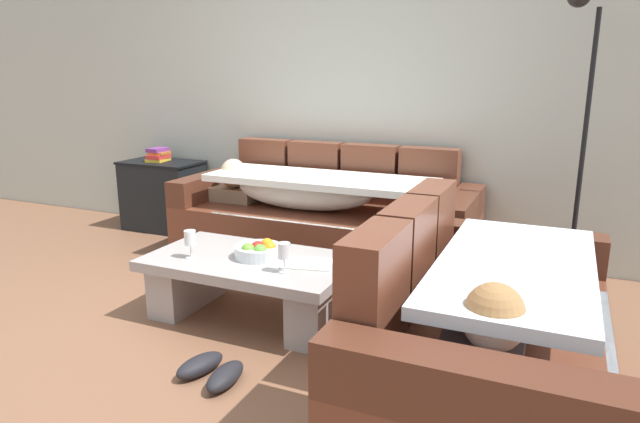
# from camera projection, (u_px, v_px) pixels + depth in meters

# --- Properties ---
(ground_plane) EXTENTS (14.00, 14.00, 0.00)m
(ground_plane) POSITION_uv_depth(u_px,v_px,m) (166.00, 343.00, 3.02)
(ground_plane) COLOR brown
(back_wall) EXTENTS (9.00, 0.10, 2.70)m
(back_wall) POSITION_uv_depth(u_px,v_px,m) (324.00, 83.00, 4.60)
(back_wall) COLOR #B7C1B7
(back_wall) RESTS_ON ground_plane
(couch_along_wall) EXTENTS (2.26, 0.92, 0.88)m
(couch_along_wall) POSITION_uv_depth(u_px,v_px,m) (321.00, 219.00, 4.30)
(couch_along_wall) COLOR brown
(couch_along_wall) RESTS_ON ground_plane
(couch_near_window) EXTENTS (0.92, 1.71, 0.88)m
(couch_near_window) POSITION_uv_depth(u_px,v_px,m) (486.00, 337.00, 2.37)
(couch_near_window) COLOR brown
(couch_near_window) RESTS_ON ground_plane
(coffee_table) EXTENTS (1.20, 0.68, 0.38)m
(coffee_table) POSITION_uv_depth(u_px,v_px,m) (251.00, 280.00, 3.28)
(coffee_table) COLOR #A09B9A
(coffee_table) RESTS_ON ground_plane
(fruit_bowl) EXTENTS (0.28, 0.28, 0.10)m
(fruit_bowl) POSITION_uv_depth(u_px,v_px,m) (259.00, 250.00, 3.24)
(fruit_bowl) COLOR silver
(fruit_bowl) RESTS_ON coffee_table
(wine_glass_near_left) EXTENTS (0.07, 0.07, 0.17)m
(wine_glass_near_left) POSITION_uv_depth(u_px,v_px,m) (190.00, 239.00, 3.22)
(wine_glass_near_left) COLOR silver
(wine_glass_near_left) RESTS_ON coffee_table
(wine_glass_near_right) EXTENTS (0.07, 0.07, 0.17)m
(wine_glass_near_right) POSITION_uv_depth(u_px,v_px,m) (284.00, 252.00, 2.98)
(wine_glass_near_right) COLOR silver
(wine_glass_near_right) RESTS_ON coffee_table
(open_magazine) EXTENTS (0.32, 0.27, 0.01)m
(open_magazine) POSITION_uv_depth(u_px,v_px,m) (308.00, 264.00, 3.13)
(open_magazine) COLOR white
(open_magazine) RESTS_ON coffee_table
(side_cabinet) EXTENTS (0.72, 0.44, 0.64)m
(side_cabinet) POSITION_uv_depth(u_px,v_px,m) (163.00, 195.00, 5.18)
(side_cabinet) COLOR black
(side_cabinet) RESTS_ON ground_plane
(book_stack_on_cabinet) EXTENTS (0.18, 0.21, 0.12)m
(book_stack_on_cabinet) POSITION_uv_depth(u_px,v_px,m) (158.00, 155.00, 5.10)
(book_stack_on_cabinet) COLOR gold
(book_stack_on_cabinet) RESTS_ON side_cabinet
(floor_lamp) EXTENTS (0.33, 0.31, 1.95)m
(floor_lamp) POSITION_uv_depth(u_px,v_px,m) (577.00, 124.00, 3.53)
(floor_lamp) COLOR black
(floor_lamp) RESTS_ON ground_plane
(pair_of_shoes) EXTENTS (0.33, 0.32, 0.09)m
(pair_of_shoes) POSITION_uv_depth(u_px,v_px,m) (212.00, 371.00, 2.66)
(pair_of_shoes) COLOR black
(pair_of_shoes) RESTS_ON ground_plane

